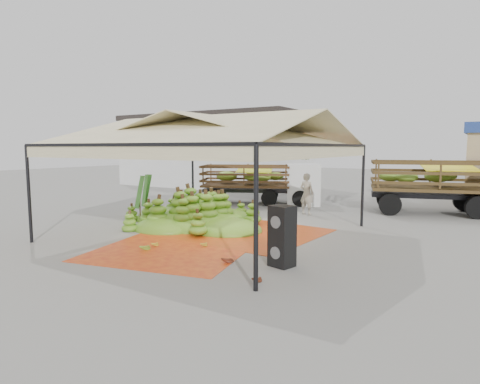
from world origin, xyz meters
The scene contains 17 objects.
ground centered at (0.00, 0.00, 0.00)m, with size 90.00×90.00×0.00m, color slate.
canopy_tent centered at (0.00, 0.00, 3.30)m, with size 8.10×8.10×4.00m.
building_white centered at (-10.00, 14.00, 2.71)m, with size 14.30×6.30×5.40m.
tarp_left centered at (0.33, -2.42, 0.01)m, with size 4.18×3.98×0.01m, color orange.
tarp_right centered at (1.17, 0.78, 0.01)m, with size 4.24×4.46×0.01m, color red.
banana_heap centered at (-1.39, 0.90, 0.67)m, with size 6.22×5.11×1.33m, color #4E821B.
hand_yellow_a centered at (0.80, -1.59, 0.09)m, with size 0.39×0.32×0.18m, color gold.
hand_yellow_b centered at (-0.45, -2.34, 0.09)m, with size 0.38×0.31×0.17m, color gold.
hand_red_a centered at (2.35, -2.60, 0.10)m, with size 0.45×0.37×0.20m, color #5E3115.
hand_red_b centered at (3.70, -3.51, 0.09)m, with size 0.40×0.33×0.18m, color #552113.
hand_green centered at (-0.39, -2.81, 0.11)m, with size 0.47×0.39×0.22m, color #597C19.
hanging_bunches centered at (1.63, 0.59, 2.62)m, with size 3.24×0.24×0.20m.
speaker_stack centered at (3.70, -2.17, 0.76)m, with size 0.65×0.60×1.52m.
banana_leaves centered at (-3.70, 0.55, 0.00)m, with size 0.96×1.36×3.70m, color #377A20, non-canonical shape.
vendor centered at (1.22, 5.39, 0.91)m, with size 0.66×0.44×1.82m, color gray.
truck_left centered at (-1.96, 7.49, 1.28)m, with size 6.36×4.43×2.08m.
truck_right centered at (7.07, 8.97, 1.50)m, with size 7.47×4.23×2.43m.
Camera 1 is at (7.93, -10.93, 2.93)m, focal length 30.00 mm.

